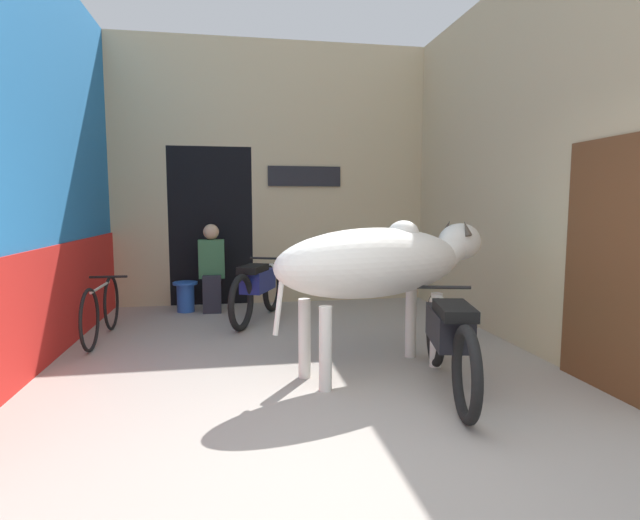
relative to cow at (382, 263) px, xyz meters
The scene contains 10 objects.
ground_plane 2.13m from the cow, 112.85° to the right, with size 30.00×30.00×0.00m, color #9E9389.
wall_left_shopfront 3.50m from the cow, 164.90° to the left, with size 0.25×5.21×4.07m.
wall_back_with_doorway 3.98m from the cow, 106.26° to the left, with size 4.88×0.93×4.07m.
wall_right_with_door 2.22m from the cow, 25.04° to the left, with size 0.22×5.21×4.07m.
cow is the anchor object (origin of this frame).
motorcycle_near 0.90m from the cow, 54.34° to the right, with size 0.66×1.94×0.81m.
motorcycle_far 2.56m from the cow, 114.48° to the left, with size 0.87×1.78×0.81m.
bicycle 3.35m from the cow, 150.96° to the left, with size 0.44×1.64×0.69m.
shopkeeper_seated 3.42m from the cow, 119.39° to the left, with size 0.37×0.34×1.28m.
plastic_stool 3.72m from the cow, 124.42° to the left, with size 0.36×0.36×0.44m.
Camera 1 is at (-0.62, -2.68, 1.55)m, focal length 28.00 mm.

